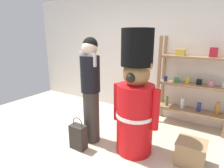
{
  "coord_description": "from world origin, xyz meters",
  "views": [
    {
      "loc": [
        1.44,
        -1.53,
        1.68
      ],
      "look_at": [
        0.07,
        0.65,
        1.0
      ],
      "focal_mm": 29.26,
      "sensor_mm": 36.0,
      "label": 1
    }
  ],
  "objects_px": {
    "teddy_bear_guard": "(135,100)",
    "person_shopper": "(91,87)",
    "display_crate": "(191,153)",
    "shopping_bag": "(78,137)",
    "merchandise_shelf": "(193,84)"
  },
  "relations": [
    {
      "from": "teddy_bear_guard",
      "to": "person_shopper",
      "type": "xyz_separation_m",
      "value": [
        -0.71,
        -0.11,
        0.1
      ]
    },
    {
      "from": "display_crate",
      "to": "teddy_bear_guard",
      "type": "bearing_deg",
      "value": -170.28
    },
    {
      "from": "teddy_bear_guard",
      "to": "shopping_bag",
      "type": "distance_m",
      "value": 1.04
    },
    {
      "from": "merchandise_shelf",
      "to": "shopping_bag",
      "type": "bearing_deg",
      "value": -127.43
    },
    {
      "from": "person_shopper",
      "to": "display_crate",
      "type": "relative_size",
      "value": 4.47
    },
    {
      "from": "merchandise_shelf",
      "to": "shopping_bag",
      "type": "height_order",
      "value": "merchandise_shelf"
    },
    {
      "from": "teddy_bear_guard",
      "to": "person_shopper",
      "type": "bearing_deg",
      "value": -170.85
    },
    {
      "from": "person_shopper",
      "to": "display_crate",
      "type": "distance_m",
      "value": 1.68
    },
    {
      "from": "merchandise_shelf",
      "to": "shopping_bag",
      "type": "xyz_separation_m",
      "value": [
        -1.29,
        -1.69,
        -0.64
      ]
    },
    {
      "from": "teddy_bear_guard",
      "to": "shopping_bag",
      "type": "xyz_separation_m",
      "value": [
        -0.74,
        -0.41,
        -0.61
      ]
    },
    {
      "from": "teddy_bear_guard",
      "to": "display_crate",
      "type": "xyz_separation_m",
      "value": [
        0.77,
        0.13,
        -0.64
      ]
    },
    {
      "from": "teddy_bear_guard",
      "to": "shopping_bag",
      "type": "relative_size",
      "value": 3.48
    },
    {
      "from": "shopping_bag",
      "to": "person_shopper",
      "type": "bearing_deg",
      "value": 83.58
    },
    {
      "from": "person_shopper",
      "to": "shopping_bag",
      "type": "height_order",
      "value": "person_shopper"
    },
    {
      "from": "shopping_bag",
      "to": "display_crate",
      "type": "distance_m",
      "value": 1.61
    }
  ]
}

